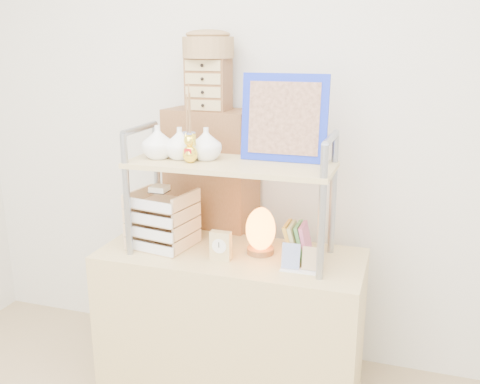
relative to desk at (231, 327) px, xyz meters
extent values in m
cube|color=silver|center=(0.00, 0.50, 0.93)|extent=(3.40, 0.02, 2.60)
cube|color=tan|center=(0.00, 0.00, 0.00)|extent=(1.20, 0.50, 0.75)
cube|color=brown|center=(-0.23, 0.37, 0.30)|extent=(0.48, 0.30, 1.35)
cylinder|color=gray|center=(-0.43, -0.15, 0.65)|extent=(0.03, 0.03, 0.55)
cylinder|color=gray|center=(-0.43, 0.15, 0.65)|extent=(0.03, 0.03, 0.55)
cylinder|color=gray|center=(-0.43, 0.00, 0.93)|extent=(0.03, 0.30, 0.03)
cylinder|color=gray|center=(0.43, -0.15, 0.65)|extent=(0.03, 0.03, 0.55)
cylinder|color=gray|center=(0.43, 0.15, 0.65)|extent=(0.03, 0.03, 0.55)
cylinder|color=gray|center=(0.43, 0.00, 0.93)|extent=(0.03, 0.30, 0.03)
cube|color=tan|center=(0.00, 0.00, 0.79)|extent=(0.90, 0.34, 0.02)
imported|color=white|center=(-0.33, -0.02, 0.87)|extent=(0.14, 0.14, 0.15)
imported|color=white|center=(-0.24, 0.00, 0.87)|extent=(0.14, 0.14, 0.14)
imported|color=white|center=(-0.12, 0.02, 0.87)|extent=(0.14, 0.14, 0.14)
cylinder|color=#2645A5|center=(-0.25, 0.12, 0.85)|extent=(0.07, 0.07, 0.10)
cube|color=#1429BC|center=(0.21, 0.10, 0.99)|extent=(0.38, 0.06, 0.38)
cube|color=brown|center=(0.21, 0.09, 0.99)|extent=(0.31, 0.04, 0.31)
cube|color=#BC5278|center=(0.35, 0.00, 0.46)|extent=(0.05, 0.12, 0.17)
cube|color=#599D4E|center=(0.32, 0.02, 0.46)|extent=(0.06, 0.12, 0.17)
cube|color=tan|center=(0.30, 0.00, 0.46)|extent=(0.06, 0.13, 0.17)
cube|color=gold|center=(0.28, 0.02, 0.46)|extent=(0.07, 0.14, 0.17)
cube|color=#D7B081|center=(-0.33, -0.01, 0.38)|extent=(0.28, 0.26, 0.01)
cube|color=white|center=(-0.33, -0.12, 0.40)|extent=(0.22, 0.05, 0.04)
cube|color=#D7B081|center=(-0.33, -0.01, 0.45)|extent=(0.28, 0.26, 0.01)
cube|color=white|center=(-0.33, -0.12, 0.47)|extent=(0.22, 0.05, 0.04)
cube|color=#D7B081|center=(-0.33, -0.01, 0.52)|extent=(0.28, 0.26, 0.01)
cube|color=white|center=(-0.33, -0.12, 0.54)|extent=(0.22, 0.05, 0.04)
cube|color=#D7B081|center=(-0.33, -0.01, 0.58)|extent=(0.28, 0.26, 0.01)
cube|color=white|center=(-0.33, -0.12, 0.61)|extent=(0.22, 0.05, 0.04)
cube|color=beige|center=(-0.33, -0.03, 0.66)|extent=(0.07, 0.07, 0.03)
cylinder|color=brown|center=(0.13, 0.04, 0.39)|extent=(0.12, 0.12, 0.03)
ellipsoid|color=orange|center=(0.13, 0.04, 0.50)|extent=(0.14, 0.13, 0.19)
cube|color=tan|center=(-0.02, -0.09, 0.44)|extent=(0.09, 0.04, 0.13)
cylinder|color=white|center=(-0.02, -0.11, 0.45)|extent=(0.07, 0.00, 0.07)
cube|color=white|center=(0.34, -0.11, 0.38)|extent=(0.16, 0.05, 0.01)
cube|color=navy|center=(0.30, -0.10, 0.44)|extent=(0.08, 0.02, 0.11)
cube|color=#A3805D|center=(0.39, -0.09, 0.43)|extent=(0.08, 0.02, 0.10)
cube|color=brown|center=(-0.23, 0.35, 1.10)|extent=(0.20, 0.15, 0.25)
cube|color=tan|center=(-0.23, 0.27, 1.01)|extent=(0.18, 0.01, 0.05)
cube|color=tan|center=(-0.23, 0.27, 1.07)|extent=(0.18, 0.01, 0.05)
cube|color=tan|center=(-0.23, 0.27, 1.13)|extent=(0.18, 0.01, 0.05)
cube|color=tan|center=(-0.23, 0.27, 1.19)|extent=(0.18, 0.01, 0.05)
cylinder|color=olive|center=(-0.23, 0.35, 1.28)|extent=(0.25, 0.25, 0.10)
camera|label=1|loc=(0.73, -2.14, 1.30)|focal=40.00mm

